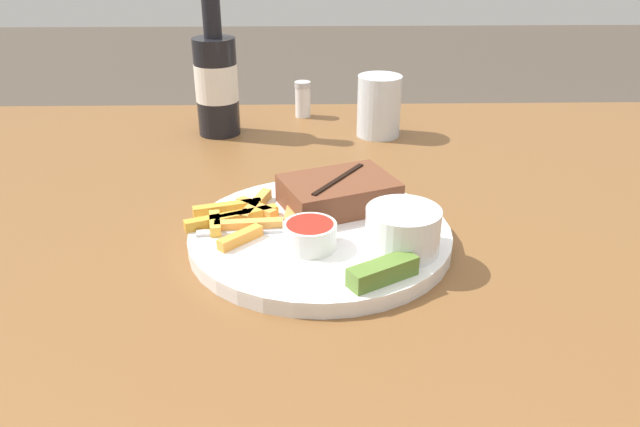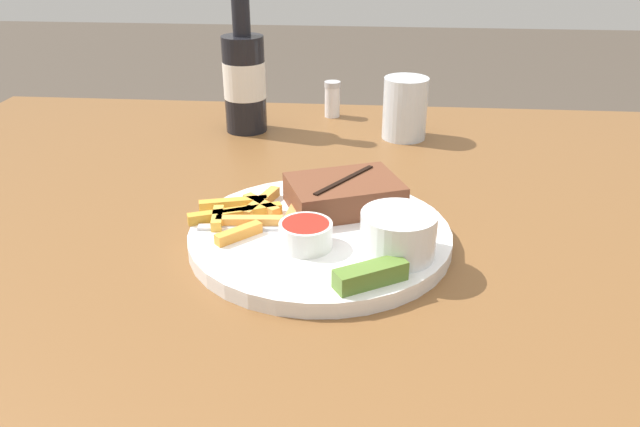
# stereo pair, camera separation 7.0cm
# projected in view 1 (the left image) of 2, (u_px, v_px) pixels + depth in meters

# --- Properties ---
(dining_table) EXTENTS (1.37, 1.13, 0.75)m
(dining_table) POSITION_uv_depth(u_px,v_px,m) (320.00, 296.00, 0.75)
(dining_table) COLOR brown
(dining_table) RESTS_ON ground_plane
(dinner_plate) EXTENTS (0.30, 0.30, 0.02)m
(dinner_plate) POSITION_uv_depth(u_px,v_px,m) (320.00, 236.00, 0.72)
(dinner_plate) COLOR white
(dinner_plate) RESTS_ON dining_table
(steak_portion) EXTENTS (0.16, 0.13, 0.04)m
(steak_portion) POSITION_uv_depth(u_px,v_px,m) (338.00, 193.00, 0.76)
(steak_portion) COLOR brown
(steak_portion) RESTS_ON dinner_plate
(fries_pile) EXTENTS (0.13, 0.15, 0.01)m
(fries_pile) POSITION_uv_depth(u_px,v_px,m) (244.00, 217.00, 0.73)
(fries_pile) COLOR gold
(fries_pile) RESTS_ON dinner_plate
(coleslaw_cup) EXTENTS (0.08, 0.08, 0.05)m
(coleslaw_cup) POSITION_uv_depth(u_px,v_px,m) (403.00, 228.00, 0.66)
(coleslaw_cup) COLOR white
(coleslaw_cup) RESTS_ON dinner_plate
(dipping_sauce_cup) EXTENTS (0.06, 0.06, 0.03)m
(dipping_sauce_cup) POSITION_uv_depth(u_px,v_px,m) (310.00, 234.00, 0.67)
(dipping_sauce_cup) COLOR silver
(dipping_sauce_cup) RESTS_ON dinner_plate
(pickle_spear) EXTENTS (0.08, 0.06, 0.02)m
(pickle_spear) POSITION_uv_depth(u_px,v_px,m) (383.00, 271.00, 0.61)
(pickle_spear) COLOR #567A2D
(pickle_spear) RESTS_ON dinner_plate
(fork_utensil) EXTENTS (0.13, 0.02, 0.00)m
(fork_utensil) POSITION_uv_depth(u_px,v_px,m) (251.00, 231.00, 0.70)
(fork_utensil) COLOR #B7B7BC
(fork_utensil) RESTS_ON dinner_plate
(knife_utensil) EXTENTS (0.04, 0.17, 0.01)m
(knife_utensil) POSITION_uv_depth(u_px,v_px,m) (309.00, 213.00, 0.75)
(knife_utensil) COLOR #B7B7BC
(knife_utensil) RESTS_ON dinner_plate
(beer_bottle) EXTENTS (0.07, 0.07, 0.26)m
(beer_bottle) POSITION_uv_depth(u_px,v_px,m) (216.00, 80.00, 1.03)
(beer_bottle) COLOR black
(beer_bottle) RESTS_ON dining_table
(drinking_glass) EXTENTS (0.07, 0.07, 0.10)m
(drinking_glass) POSITION_uv_depth(u_px,v_px,m) (379.00, 106.00, 1.04)
(drinking_glass) COLOR silver
(drinking_glass) RESTS_ON dining_table
(salt_shaker) EXTENTS (0.03, 0.03, 0.07)m
(salt_shaker) POSITION_uv_depth(u_px,v_px,m) (303.00, 99.00, 1.14)
(salt_shaker) COLOR white
(salt_shaker) RESTS_ON dining_table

